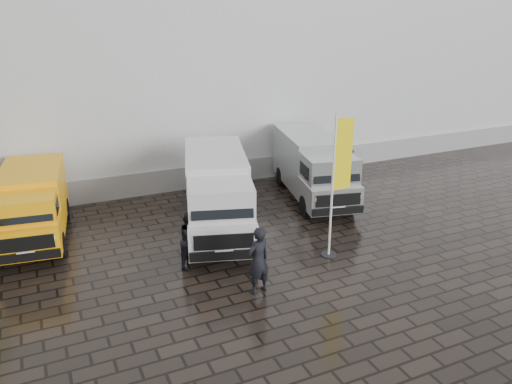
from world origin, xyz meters
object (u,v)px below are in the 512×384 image
van_white (217,195)px  van_silver (313,168)px  person_tent (191,240)px  wheelie_bin (345,160)px  van_yellow (33,207)px  flagpole (338,179)px  person_front (258,261)px

van_white → van_silver: 4.96m
van_silver → person_tent: bearing=-137.7°
wheelie_bin → van_yellow: bearing=-155.4°
van_silver → van_yellow: bearing=-169.5°
van_yellow → person_tent: van_yellow is taller
flagpole → person_front: bearing=-161.4°
van_white → wheelie_bin: 9.17m
flagpole → person_front: flagpole is taller
person_front → wheelie_bin: bearing=-148.3°
van_silver → wheelie_bin: (3.41, 2.64, -0.76)m
van_yellow → van_white: van_white is taller
van_silver → wheelie_bin: 4.38m
van_yellow → van_white: bearing=-11.0°
van_white → flagpole: size_ratio=1.35×
van_yellow → flagpole: 10.11m
van_silver → person_tent: 7.31m
van_yellow → wheelie_bin: van_yellow is taller
van_yellow → van_silver: 10.59m
van_yellow → person_front: 8.26m
van_white → person_tent: size_ratio=3.53×
van_yellow → van_white: (5.85, -1.94, 0.18)m
van_white → flagpole: flagpole is taller
wheelie_bin → person_front: 12.03m
person_front → person_tent: size_ratio=1.11×
flagpole → person_tent: flagpole is taller
van_silver → wheelie_bin: bearing=50.6°
person_tent → wheelie_bin: bearing=-14.6°
wheelie_bin → person_tent: bearing=-131.9°
wheelie_bin → person_tent: 11.59m
van_silver → person_front: 7.76m
wheelie_bin → person_front: size_ratio=0.54×
van_white → person_tent: van_white is taller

